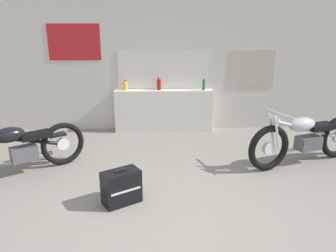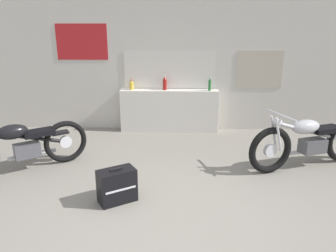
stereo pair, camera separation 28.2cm
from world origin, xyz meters
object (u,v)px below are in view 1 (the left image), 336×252
Objects in this scene: bottle_center at (204,84)px; bottle_leftmost at (125,86)px; hard_case_black at (121,187)px; motorcycle_black at (19,149)px; bottle_left_center at (159,83)px; motorcycle_silver at (306,138)px.

bottle_leftmost is at bearing 177.89° from bottle_center.
bottle_leftmost reaches higher than hard_case_black.
hard_case_black is (-1.40, -2.89, -0.78)m from bottle_center.
hard_case_black is (1.58, -0.85, -0.21)m from motorcycle_black.
bottle_leftmost is 0.69m from bottle_left_center.
bottle_left_center reaches higher than motorcycle_black.
bottle_leftmost is 0.39× the size of hard_case_black.
motorcycle_black is at bearing -123.39° from bottle_leftmost.
motorcycle_silver reaches higher than motorcycle_black.
motorcycle_silver is (3.00, -1.81, -0.54)m from bottle_leftmost.
bottle_left_center is at bearing 142.25° from motorcycle_silver.
bottle_center is (0.91, -0.05, -0.01)m from bottle_left_center.
motorcycle_silver is at bearing -31.00° from bottle_leftmost.
bottle_leftmost is 1.60m from bottle_center.
bottle_left_center is 3.00m from motorcycle_black.
bottle_left_center is 0.91m from bottle_center.
motorcycle_black is (-1.39, -2.10, -0.54)m from bottle_leftmost.
hard_case_black is (-0.49, -2.94, -0.79)m from bottle_left_center.
bottle_left_center reaches higher than motorcycle_silver.
bottle_center is 2.31m from motorcycle_silver.
motorcycle_silver is at bearing 22.19° from hard_case_black.
bottle_left_center reaches higher than hard_case_black.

